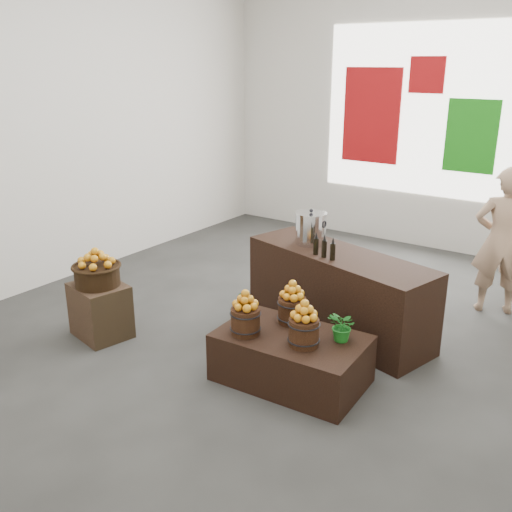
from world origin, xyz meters
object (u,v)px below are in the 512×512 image
Objects in this scene: counter at (338,292)px; crate at (100,310)px; wicker_basket at (97,276)px; display_table at (291,358)px; shopper at (501,241)px; stock_pot_left at (311,229)px.

crate is at bearing -126.82° from counter.
wicker_basket is 2.13m from display_table.
counter is 1.94m from shopper.
shopper reaches higher than display_table.
stock_pot_left reaches higher than counter.
stock_pot_left reaches higher than crate.
counter is (-0.14, 1.14, 0.20)m from display_table.
shopper is (1.63, 1.35, -0.18)m from stock_pot_left.
counter reaches higher than wicker_basket.
crate is 1.74× the size of stock_pot_left.
display_table is 0.77× the size of shopper.
crate is at bearing -172.74° from display_table.
counter is 1.26× the size of shopper.
wicker_basket is at bearing -172.74° from display_table.
shopper reaches higher than counter.
display_table is 2.87m from shopper.
shopper is at bearing 64.49° from display_table.
display_table is (2.06, 0.37, -0.06)m from crate.
wicker_basket reaches higher than display_table.
counter is (1.92, 1.51, -0.24)m from wicker_basket.
crate is 2.33m from stock_pot_left.
wicker_basket is at bearing 0.00° from crate.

